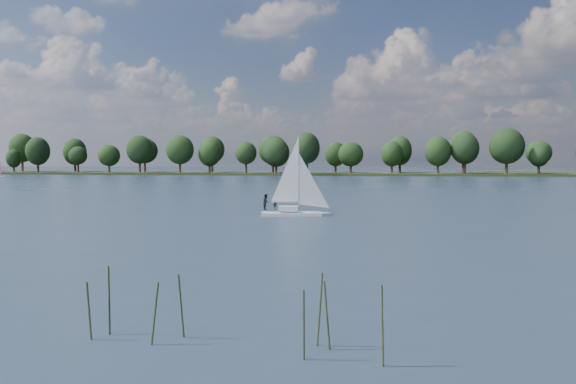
{
  "coord_description": "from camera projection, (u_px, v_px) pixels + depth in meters",
  "views": [
    {
      "loc": [
        16.73,
        -25.77,
        5.52
      ],
      "look_at": [
        6.53,
        33.04,
        2.5
      ],
      "focal_mm": 40.0,
      "sensor_mm": 36.0,
      "label": 1
    }
  ],
  "objects": [
    {
      "name": "ground",
      "position": [
        313.0,
        187.0,
        126.89
      ],
      "size": [
        700.0,
        700.0,
        0.0
      ],
      "primitive_type": "plane",
      "color": "#233342",
      "rests_on": "ground"
    },
    {
      "name": "far_shore",
      "position": [
        353.0,
        175.0,
        237.1
      ],
      "size": [
        660.0,
        40.0,
        1.5
      ],
      "primitive_type": "cube",
      "color": "black",
      "rests_on": "ground"
    },
    {
      "name": "dinghy_pink",
      "position": [
        1.0,
        173.0,
        206.98
      ],
      "size": [
        3.33,
        2.11,
        4.96
      ],
      "rotation": [
        0.0,
        0.0,
        0.31
      ],
      "color": "white",
      "rests_on": "ground"
    },
    {
      "name": "treeline",
      "position": [
        343.0,
        152.0,
        233.26
      ],
      "size": [
        562.64,
        74.34,
        18.06
      ],
      "color": "black",
      "rests_on": "ground"
    },
    {
      "name": "sailboat",
      "position": [
        292.0,
        192.0,
        62.8
      ],
      "size": [
        6.51,
        3.05,
        8.26
      ],
      "rotation": [
        0.0,
        0.0,
        0.21
      ],
      "color": "silver",
      "rests_on": "ground"
    }
  ]
}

